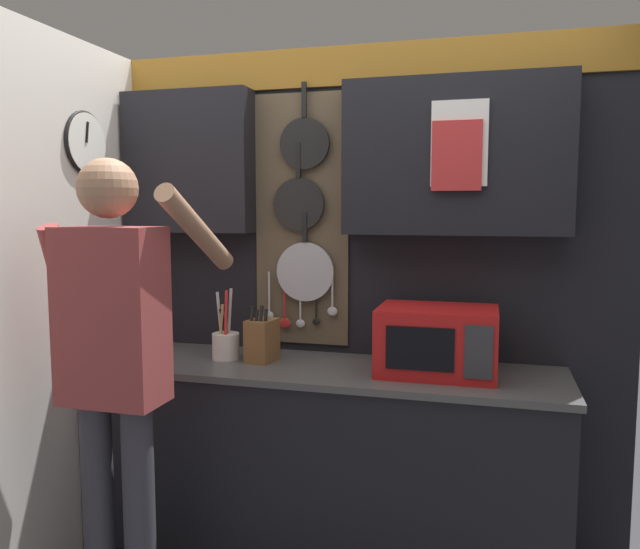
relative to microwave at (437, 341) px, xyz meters
The scene contains 7 objects.
base_cabinet_counter 0.79m from the microwave, behind, with size 2.12×0.58×0.92m.
back_wall_unit 0.69m from the microwave, 153.97° to the left, with size 2.69×0.23×2.37m.
side_wall 1.65m from the microwave, 164.77° to the right, with size 0.07×1.60×2.37m.
microwave is the anchor object (origin of this frame).
knife_block 0.79m from the microwave, behind, with size 0.13×0.16×0.26m.
utensil_crock 0.97m from the microwave, behind, with size 0.13×0.13×0.33m.
person 1.30m from the microwave, 152.34° to the right, with size 0.54×0.65×1.80m.
Camera 1 is at (0.72, -2.61, 1.62)m, focal length 35.00 mm.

